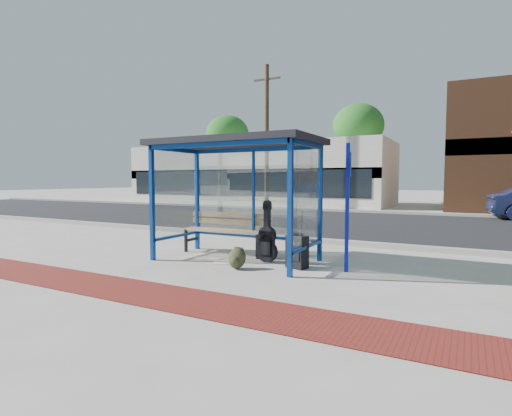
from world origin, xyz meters
The scene contains 19 objects.
ground centered at (0.00, 0.00, 0.00)m, with size 120.00×120.00×0.00m, color #B2ADA0.
brick_paver_strip centered at (0.00, -2.60, 0.01)m, with size 60.00×1.00×0.01m, color maroon.
curb_near centered at (0.00, 2.90, 0.06)m, with size 60.00×0.25×0.12m, color gray.
street_asphalt centered at (0.00, 8.00, 0.00)m, with size 60.00×10.00×0.00m, color black.
curb_far centered at (0.00, 13.10, 0.06)m, with size 60.00×0.25×0.12m, color gray.
far_sidewalk centered at (0.00, 15.00, 0.00)m, with size 60.00×4.00×0.01m, color #B2ADA0.
bus_shelter centered at (0.00, 0.07, 2.07)m, with size 3.30×1.80×2.42m.
storefront_white centered at (-9.00, 17.99, 2.00)m, with size 18.00×6.04×4.00m.
tree_left centered at (-14.00, 22.00, 5.45)m, with size 3.60×3.60×7.03m.
tree_mid centered at (-3.00, 22.00, 5.45)m, with size 3.60×3.60×7.03m.
utility_pole_west centered at (-6.00, 13.40, 4.11)m, with size 1.60×0.24×8.00m.
bench centered at (-0.60, 0.62, 0.54)m, with size 2.04×0.54×0.96m.
guitar_bag centered at (0.62, 0.16, 0.42)m, with size 0.42×0.14×1.14m.
suitcase centered at (1.35, -0.07, 0.30)m, with size 0.43×0.34×0.65m.
backpack centered at (0.40, -0.64, 0.19)m, with size 0.36×0.33×0.40m.
sign_post centered at (2.24, 0.07, 1.27)m, with size 0.12×0.28×2.26m.
newspaper_a centered at (-0.48, -0.09, 0.00)m, with size 0.33×0.26×0.01m, color white.
newspaper_b centered at (-0.15, -0.31, 0.00)m, with size 0.38×0.30×0.01m, color white.
newspaper_c centered at (-0.67, -0.13, 0.00)m, with size 0.39×0.31×0.01m, color white.
Camera 1 is at (4.09, -6.80, 1.62)m, focal length 28.00 mm.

